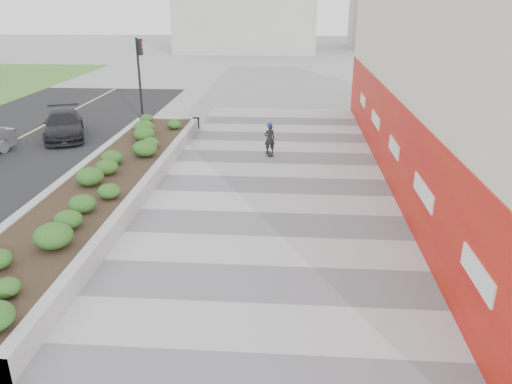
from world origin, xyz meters
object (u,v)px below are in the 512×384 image
Objects in this scene: planter at (106,182)px; skateboarder at (270,139)px; traffic_signal_near at (140,67)px; car_dark at (64,125)px.

skateboarder reaches higher than planter.
traffic_signal_near is 3.04× the size of skateboarder.
car_dark is (-4.41, 6.81, 0.19)m from planter.
traffic_signal_near is 5.04m from car_dark.
traffic_signal_near is 9.25m from skateboarder.
car_dark is (-2.68, -3.69, -2.15)m from traffic_signal_near.
skateboarder is 9.83m from car_dark.
traffic_signal_near reaches higher than planter.
car_dark is (-9.60, 2.10, -0.10)m from skateboarder.
skateboarder reaches higher than car_dark.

